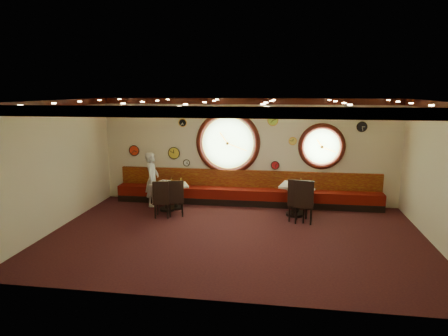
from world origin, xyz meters
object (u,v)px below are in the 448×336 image
at_px(chair_a, 162,197).
at_px(condiment_b_salt, 174,182).
at_px(table_b, 176,193).
at_px(table_d, 296,196).
at_px(condiment_d_bottle, 301,181).
at_px(waiter, 152,179).
at_px(condiment_b_pepper, 176,183).
at_px(condiment_c_bottle, 301,183).
at_px(chair_b, 176,196).
at_px(condiment_a_bottle, 172,180).
at_px(chair_d, 304,199).
at_px(condiment_b_bottle, 181,181).
at_px(condiment_a_pepper, 166,182).
at_px(table_a, 167,193).
at_px(condiment_c_salt, 293,184).
at_px(condiment_a_salt, 163,181).
at_px(chair_c, 298,197).
at_px(condiment_c_pepper, 299,185).
at_px(condiment_d_pepper, 299,183).
at_px(table_c, 297,197).
at_px(condiment_d_salt, 293,182).

bearing_deg(chair_a, condiment_b_salt, 77.47).
height_order(table_b, table_d, table_d).
distance_m(condiment_d_bottle, waiter, 4.37).
bearing_deg(condiment_d_bottle, table_d, -147.02).
height_order(table_d, condiment_b_pepper, table_d).
bearing_deg(condiment_c_bottle, chair_b, -167.40).
bearing_deg(condiment_a_bottle, chair_d, -10.32).
distance_m(condiment_a_bottle, condiment_c_bottle, 3.68).
bearing_deg(chair_b, condiment_b_bottle, 76.94).
bearing_deg(condiment_a_pepper, table_a, 104.05).
relative_size(table_a, condiment_b_salt, 10.27).
distance_m(chair_b, condiment_c_salt, 3.29).
height_order(table_b, condiment_a_salt, condiment_a_salt).
relative_size(chair_c, chair_d, 0.99).
relative_size(chair_b, chair_d, 0.88).
relative_size(condiment_c_pepper, condiment_d_bottle, 0.59).
relative_size(condiment_d_pepper, condiment_a_bottle, 0.75).
relative_size(condiment_b_pepper, condiment_c_bottle, 0.73).
bearing_deg(condiment_c_salt, condiment_a_pepper, -174.39).
bearing_deg(chair_b, condiment_b_salt, 92.51).
relative_size(table_d, waiter, 0.59).
bearing_deg(chair_d, condiment_b_pepper, 173.65).
bearing_deg(condiment_c_bottle, table_d, -125.52).
bearing_deg(chair_a, condiment_c_pepper, 5.30).
relative_size(condiment_b_bottle, condiment_c_bottle, 1.22).
distance_m(table_b, condiment_b_pepper, 0.33).
bearing_deg(table_b, condiment_d_pepper, -3.50).
height_order(table_c, chair_d, chair_d).
height_order(chair_a, condiment_b_bottle, chair_a).
bearing_deg(condiment_b_salt, chair_c, -11.89).
distance_m(table_c, table_d, 0.14).
distance_m(condiment_c_pepper, condiment_d_pepper, 0.22).
bearing_deg(table_d, chair_a, -168.16).
xyz_separation_m(condiment_a_salt, condiment_d_salt, (3.71, 0.08, 0.08)).
bearing_deg(condiment_a_salt, condiment_b_pepper, 17.49).
bearing_deg(chair_b, condiment_c_bottle, -3.81).
distance_m(condiment_c_pepper, waiter, 4.32).
height_order(condiment_b_bottle, waiter, waiter).
bearing_deg(waiter, condiment_c_pepper, -94.37).
bearing_deg(condiment_d_salt, condiment_d_pepper, -42.79).
bearing_deg(condiment_c_bottle, condiment_a_pepper, -175.26).
relative_size(condiment_b_salt, condiment_d_salt, 0.87).
distance_m(chair_b, condiment_c_pepper, 3.42).
height_order(condiment_d_pepper, waiter, waiter).
distance_m(table_c, condiment_c_pepper, 0.34).
relative_size(chair_b, condiment_a_pepper, 6.50).
relative_size(condiment_d_pepper, waiter, 0.07).
height_order(condiment_d_salt, condiment_a_bottle, condiment_d_salt).
relative_size(condiment_a_pepper, condiment_c_pepper, 1.08).
relative_size(chair_d, condiment_c_salt, 6.91).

